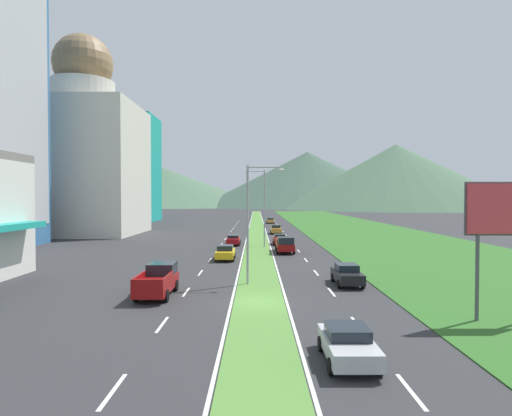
{
  "coord_description": "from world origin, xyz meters",
  "views": [
    {
      "loc": [
        -0.2,
        -26.79,
        6.63
      ],
      "look_at": [
        -0.46,
        28.86,
        5.28
      ],
      "focal_mm": 30.07,
      "sensor_mm": 36.0,
      "label": 1
    }
  ],
  "objects_px": {
    "street_lamp_mid": "(264,204)",
    "pickup_truck_0": "(287,245)",
    "street_lamp_near": "(254,216)",
    "car_0": "(227,252)",
    "billboard_roadside": "(508,217)",
    "car_3": "(349,274)",
    "car_4": "(350,344)",
    "car_6": "(282,239)",
    "car_1": "(235,240)",
    "pickup_truck_1": "(160,281)",
    "car_2": "(278,229)",
    "car_5": "(272,221)"
  },
  "relations": [
    {
      "from": "car_0",
      "to": "car_5",
      "type": "relative_size",
      "value": 0.98
    },
    {
      "from": "car_0",
      "to": "car_3",
      "type": "xyz_separation_m",
      "value": [
        10.19,
        -13.0,
        -0.01
      ]
    },
    {
      "from": "car_0",
      "to": "pickup_truck_0",
      "type": "distance_m",
      "value": 8.98
    },
    {
      "from": "billboard_roadside",
      "to": "car_5",
      "type": "relative_size",
      "value": 1.68
    },
    {
      "from": "car_6",
      "to": "street_lamp_near",
      "type": "bearing_deg",
      "value": -7.53
    },
    {
      "from": "pickup_truck_1",
      "to": "car_2",
      "type": "bearing_deg",
      "value": -11.8
    },
    {
      "from": "street_lamp_mid",
      "to": "car_0",
      "type": "relative_size",
      "value": 2.37
    },
    {
      "from": "car_0",
      "to": "car_6",
      "type": "height_order",
      "value": "car_0"
    },
    {
      "from": "car_6",
      "to": "pickup_truck_1",
      "type": "bearing_deg",
      "value": -17.69
    },
    {
      "from": "car_1",
      "to": "street_lamp_near",
      "type": "bearing_deg",
      "value": -174.05
    },
    {
      "from": "street_lamp_near",
      "to": "car_0",
      "type": "distance_m",
      "value": 13.92
    },
    {
      "from": "street_lamp_near",
      "to": "pickup_truck_1",
      "type": "relative_size",
      "value": 1.68
    },
    {
      "from": "car_6",
      "to": "pickup_truck_0",
      "type": "height_order",
      "value": "pickup_truck_0"
    },
    {
      "from": "street_lamp_near",
      "to": "car_0",
      "type": "relative_size",
      "value": 2.1
    },
    {
      "from": "car_5",
      "to": "pickup_truck_1",
      "type": "distance_m",
      "value": 81.95
    },
    {
      "from": "street_lamp_near",
      "to": "car_4",
      "type": "bearing_deg",
      "value": -75.34
    },
    {
      "from": "street_lamp_near",
      "to": "car_1",
      "type": "xyz_separation_m",
      "value": [
        -2.84,
        27.23,
        -4.49
      ]
    },
    {
      "from": "car_3",
      "to": "pickup_truck_1",
      "type": "distance_m",
      "value": 14.02
    },
    {
      "from": "street_lamp_mid",
      "to": "billboard_roadside",
      "type": "distance_m",
      "value": 36.72
    },
    {
      "from": "street_lamp_near",
      "to": "car_5",
      "type": "distance_m",
      "value": 77.96
    },
    {
      "from": "car_3",
      "to": "car_6",
      "type": "height_order",
      "value": "car_3"
    },
    {
      "from": "billboard_roadside",
      "to": "car_3",
      "type": "relative_size",
      "value": 1.78
    },
    {
      "from": "car_4",
      "to": "billboard_roadside",
      "type": "bearing_deg",
      "value": 120.3
    },
    {
      "from": "car_2",
      "to": "pickup_truck_0",
      "type": "relative_size",
      "value": 0.77
    },
    {
      "from": "street_lamp_near",
      "to": "pickup_truck_0",
      "type": "xyz_separation_m",
      "value": [
        3.81,
        18.78,
        -4.25
      ]
    },
    {
      "from": "street_lamp_mid",
      "to": "car_6",
      "type": "relative_size",
      "value": 2.54
    },
    {
      "from": "billboard_roadside",
      "to": "car_4",
      "type": "distance_m",
      "value": 12.07
    },
    {
      "from": "car_6",
      "to": "car_1",
      "type": "bearing_deg",
      "value": -84.44
    },
    {
      "from": "car_6",
      "to": "car_2",
      "type": "bearing_deg",
      "value": 179.1
    },
    {
      "from": "car_1",
      "to": "car_2",
      "type": "height_order",
      "value": "car_2"
    },
    {
      "from": "street_lamp_mid",
      "to": "car_5",
      "type": "distance_m",
      "value": 53.32
    },
    {
      "from": "street_lamp_near",
      "to": "pickup_truck_0",
      "type": "relative_size",
      "value": 1.68
    },
    {
      "from": "street_lamp_mid",
      "to": "car_3",
      "type": "xyz_separation_m",
      "value": [
        6.08,
        -24.87,
        -5.05
      ]
    },
    {
      "from": "billboard_roadside",
      "to": "car_1",
      "type": "bearing_deg",
      "value": 113.88
    },
    {
      "from": "billboard_roadside",
      "to": "car_3",
      "type": "distance_m",
      "value": 12.53
    },
    {
      "from": "car_6",
      "to": "car_3",
      "type": "bearing_deg",
      "value": 7.26
    },
    {
      "from": "street_lamp_near",
      "to": "car_2",
      "type": "bearing_deg",
      "value": 85.05
    },
    {
      "from": "car_5",
      "to": "street_lamp_mid",
      "type": "bearing_deg",
      "value": -3.08
    },
    {
      "from": "car_2",
      "to": "pickup_truck_0",
      "type": "height_order",
      "value": "pickup_truck_0"
    },
    {
      "from": "car_2",
      "to": "car_3",
      "type": "bearing_deg",
      "value": 4.09
    },
    {
      "from": "street_lamp_near",
      "to": "pickup_truck_0",
      "type": "height_order",
      "value": "street_lamp_near"
    },
    {
      "from": "car_1",
      "to": "car_3",
      "type": "height_order",
      "value": "car_3"
    },
    {
      "from": "street_lamp_mid",
      "to": "car_2",
      "type": "bearing_deg",
      "value": 82.45
    },
    {
      "from": "car_2",
      "to": "pickup_truck_1",
      "type": "relative_size",
      "value": 0.77
    },
    {
      "from": "billboard_roadside",
      "to": "pickup_truck_1",
      "type": "relative_size",
      "value": 1.38
    },
    {
      "from": "street_lamp_mid",
      "to": "car_2",
      "type": "distance_m",
      "value": 21.82
    },
    {
      "from": "street_lamp_mid",
      "to": "car_1",
      "type": "height_order",
      "value": "street_lamp_mid"
    },
    {
      "from": "car_4",
      "to": "car_6",
      "type": "distance_m",
      "value": 43.27
    },
    {
      "from": "street_lamp_mid",
      "to": "pickup_truck_0",
      "type": "xyz_separation_m",
      "value": [
        2.64,
        -5.94,
        -4.86
      ]
    },
    {
      "from": "car_4",
      "to": "pickup_truck_1",
      "type": "relative_size",
      "value": 0.75
    }
  ]
}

